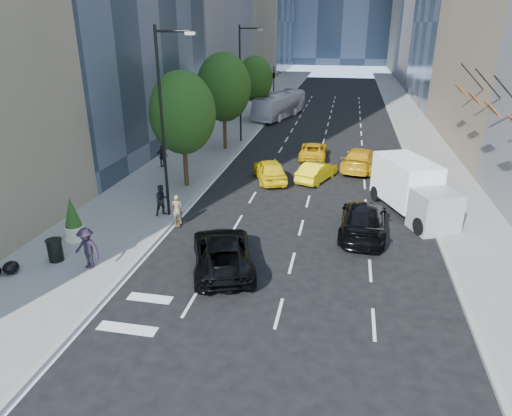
% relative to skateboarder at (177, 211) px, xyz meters
% --- Properties ---
extents(ground, '(160.00, 160.00, 0.00)m').
position_rel_skateboarder_xyz_m(ground, '(5.60, -3.00, -0.82)').
color(ground, black).
rests_on(ground, ground).
extents(sidewalk_left, '(6.00, 120.00, 0.15)m').
position_rel_skateboarder_xyz_m(sidewalk_left, '(-3.40, 27.00, -0.75)').
color(sidewalk_left, slate).
rests_on(sidewalk_left, ground).
extents(sidewalk_right, '(4.00, 120.00, 0.15)m').
position_rel_skateboarder_xyz_m(sidewalk_right, '(15.60, 27.00, -0.75)').
color(sidewalk_right, slate).
rests_on(sidewalk_right, ground).
extents(lamp_near, '(2.13, 0.22, 10.00)m').
position_rel_skateboarder_xyz_m(lamp_near, '(-0.72, 1.00, 4.99)').
color(lamp_near, black).
rests_on(lamp_near, sidewalk_left).
extents(lamp_far, '(2.13, 0.22, 10.00)m').
position_rel_skateboarder_xyz_m(lamp_far, '(-0.72, 19.00, 4.99)').
color(lamp_far, black).
rests_on(lamp_far, sidewalk_left).
extents(tree_near, '(4.20, 4.20, 7.46)m').
position_rel_skateboarder_xyz_m(tree_near, '(-1.60, 6.00, 4.15)').
color(tree_near, '#312413').
rests_on(tree_near, sidewalk_left).
extents(tree_mid, '(4.50, 4.50, 7.99)m').
position_rel_skateboarder_xyz_m(tree_mid, '(-1.60, 16.00, 4.49)').
color(tree_mid, '#312413').
rests_on(tree_mid, sidewalk_left).
extents(tree_far, '(3.90, 3.90, 6.92)m').
position_rel_skateboarder_xyz_m(tree_far, '(-1.60, 29.00, 3.80)').
color(tree_far, '#312413').
rests_on(tree_far, sidewalk_left).
extents(traffic_signal, '(2.48, 0.53, 5.20)m').
position_rel_skateboarder_xyz_m(traffic_signal, '(-0.80, 37.00, 3.41)').
color(traffic_signal, black).
rests_on(traffic_signal, sidewalk_left).
extents(facade_flags, '(1.85, 13.30, 2.05)m').
position_rel_skateboarder_xyz_m(facade_flags, '(16.24, 7.00, 5.36)').
color(facade_flags, black).
rests_on(facade_flags, ground).
extents(skateboarder, '(0.69, 0.56, 1.64)m').
position_rel_skateboarder_xyz_m(skateboarder, '(0.00, 0.00, 0.00)').
color(skateboarder, '#6D6444').
rests_on(skateboarder, ground).
extents(black_sedan_lincoln, '(4.12, 6.00, 1.52)m').
position_rel_skateboarder_xyz_m(black_sedan_lincoln, '(3.60, -4.00, -0.06)').
color(black_sedan_lincoln, black).
rests_on(black_sedan_lincoln, ground).
extents(black_sedan_mercedes, '(2.62, 5.78, 1.64)m').
position_rel_skateboarder_xyz_m(black_sedan_mercedes, '(9.80, 0.82, -0.00)').
color(black_sedan_mercedes, black).
rests_on(black_sedan_mercedes, ground).
extents(taxi_a, '(3.31, 4.89, 1.55)m').
position_rel_skateboarder_xyz_m(taxi_a, '(3.60, 8.50, -0.05)').
color(taxi_a, yellow).
rests_on(taxi_a, ground).
extents(taxi_b, '(2.78, 4.33, 1.35)m').
position_rel_skateboarder_xyz_m(taxi_b, '(6.80, 9.19, -0.15)').
color(taxi_b, yellow).
rests_on(taxi_b, ground).
extents(taxi_c, '(2.17, 4.56, 1.26)m').
position_rel_skateboarder_xyz_m(taxi_c, '(6.10, 15.00, -0.19)').
color(taxi_c, '#DFA10B').
rests_on(taxi_c, ground).
extents(taxi_d, '(3.21, 5.88, 1.62)m').
position_rel_skateboarder_xyz_m(taxi_d, '(9.80, 12.50, -0.01)').
color(taxi_d, '#E1A40B').
rests_on(taxi_d, ground).
extents(city_bus, '(5.00, 10.66, 2.89)m').
position_rel_skateboarder_xyz_m(city_bus, '(0.80, 31.84, 0.63)').
color(city_bus, silver).
rests_on(city_bus, ground).
extents(box_truck, '(4.53, 6.61, 2.99)m').
position_rel_skateboarder_xyz_m(box_truck, '(12.52, 4.19, 0.70)').
color(box_truck, white).
rests_on(box_truck, ground).
extents(pedestrian_a, '(1.09, 1.07, 1.77)m').
position_rel_skateboarder_xyz_m(pedestrian_a, '(-1.20, 0.87, 0.21)').
color(pedestrian_a, black).
rests_on(pedestrian_a, sidewalk_left).
extents(pedestrian_b, '(1.04, 0.57, 1.68)m').
position_rel_skateboarder_xyz_m(pedestrian_b, '(-4.76, 9.67, 0.17)').
color(pedestrian_b, black).
rests_on(pedestrian_b, sidewalk_left).
extents(pedestrian_c, '(1.34, 0.91, 1.91)m').
position_rel_skateboarder_xyz_m(pedestrian_c, '(-2.10, -5.44, 0.28)').
color(pedestrian_c, black).
rests_on(pedestrian_c, sidewalk_left).
extents(trash_can, '(0.66, 0.66, 0.99)m').
position_rel_skateboarder_xyz_m(trash_can, '(-3.93, -5.12, -0.18)').
color(trash_can, black).
rests_on(trash_can, sidewalk_left).
extents(planter_shrub, '(0.93, 0.93, 2.24)m').
position_rel_skateboarder_xyz_m(planter_shrub, '(-4.28, -2.98, 0.39)').
color(planter_shrub, beige).
rests_on(planter_shrub, sidewalk_left).
extents(garbage_bags, '(1.12, 1.08, 0.55)m').
position_rel_skateboarder_xyz_m(garbage_bags, '(-5.35, -6.71, -0.41)').
color(garbage_bags, black).
rests_on(garbage_bags, sidewalk_left).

